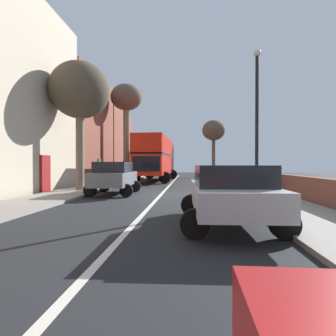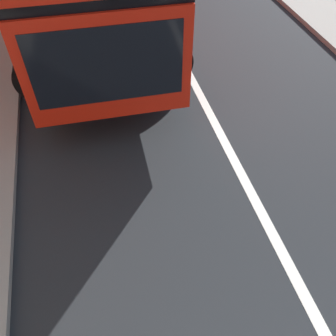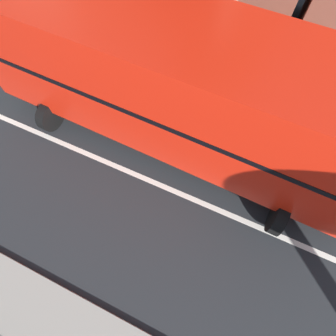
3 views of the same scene
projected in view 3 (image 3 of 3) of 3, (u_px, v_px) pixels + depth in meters
double_decker_bus at (173, 88)px, 6.59m from camera, size 3.78×11.21×4.06m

